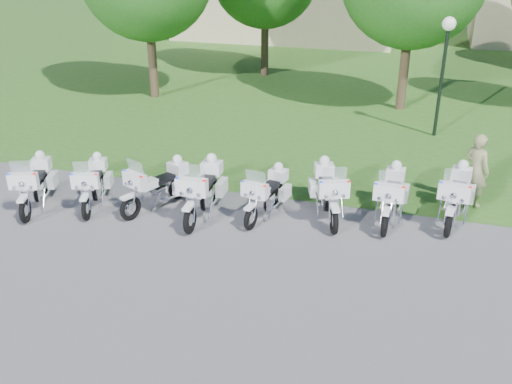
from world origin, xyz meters
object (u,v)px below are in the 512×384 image
(motorcycle_7, at_px, (456,195))
(bystander_a, at_px, (476,170))
(motorcycle_0, at_px, (35,183))
(motorcycle_2, at_px, (158,185))
(motorcycle_6, at_px, (391,195))
(motorcycle_1, at_px, (93,182))
(motorcycle_5, at_px, (328,190))
(motorcycle_3, at_px, (203,189))
(motorcycle_4, at_px, (267,193))
(lamp_post, at_px, (446,47))

(motorcycle_7, relative_size, bystander_a, 1.23)
(motorcycle_0, distance_m, motorcycle_2, 3.14)
(motorcycle_6, bearing_deg, motorcycle_0, 14.14)
(motorcycle_2, distance_m, motorcycle_6, 5.75)
(motorcycle_1, distance_m, motorcycle_5, 5.93)
(motorcycle_3, distance_m, motorcycle_6, 4.56)
(motorcycle_0, xyz_separation_m, bystander_a, (10.62, 3.28, 0.32))
(motorcycle_7, bearing_deg, motorcycle_4, 21.76)
(motorcycle_1, distance_m, motorcycle_3, 2.90)
(motorcycle_1, height_order, motorcycle_3, motorcycle_3)
(motorcycle_3, xyz_separation_m, motorcycle_7, (5.93, 1.51, -0.02))
(motorcycle_4, bearing_deg, bystander_a, -147.33)
(motorcycle_6, bearing_deg, motorcycle_7, -162.51)
(motorcycle_2, bearing_deg, motorcycle_6, -147.04)
(motorcycle_0, height_order, motorcycle_6, motorcycle_6)
(lamp_post, bearing_deg, bystander_a, -79.50)
(motorcycle_5, xyz_separation_m, bystander_a, (3.44, 1.64, 0.30))
(motorcycle_1, relative_size, motorcycle_4, 0.98)
(motorcycle_2, distance_m, lamp_post, 10.53)
(motorcycle_0, height_order, motorcycle_2, motorcycle_0)
(motorcycle_6, relative_size, motorcycle_7, 0.98)
(motorcycle_0, distance_m, motorcycle_7, 10.43)
(lamp_post, bearing_deg, motorcycle_5, -109.09)
(motorcycle_3, height_order, motorcycle_7, motorcycle_3)
(motorcycle_1, height_order, motorcycle_7, motorcycle_7)
(motorcycle_5, height_order, lamp_post, lamp_post)
(motorcycle_4, relative_size, motorcycle_5, 0.94)
(motorcycle_5, bearing_deg, motorcycle_2, -8.21)
(motorcycle_5, relative_size, motorcycle_7, 0.96)
(motorcycle_3, height_order, motorcycle_4, motorcycle_3)
(motorcycle_0, relative_size, bystander_a, 1.13)
(motorcycle_7, height_order, bystander_a, bystander_a)
(motorcycle_1, bearing_deg, motorcycle_7, 172.79)
(bystander_a, bearing_deg, motorcycle_5, 63.18)
(motorcycle_5, bearing_deg, motorcycle_3, -3.08)
(motorcycle_2, distance_m, motorcycle_5, 4.23)
(motorcycle_2, height_order, motorcycle_5, motorcycle_5)
(motorcycle_2, bearing_deg, motorcycle_5, -146.43)
(motorcycle_2, distance_m, bystander_a, 7.99)
(motorcycle_4, relative_size, bystander_a, 1.10)
(motorcycle_3, xyz_separation_m, motorcycle_4, (1.51, 0.43, -0.09))
(motorcycle_5, height_order, motorcycle_6, motorcycle_5)
(motorcycle_2, bearing_deg, motorcycle_7, -145.98)
(motorcycle_1, bearing_deg, motorcycle_4, 170.46)
(motorcycle_4, bearing_deg, motorcycle_0, 21.59)
(motorcycle_1, distance_m, bystander_a, 9.67)
(motorcycle_5, height_order, motorcycle_7, motorcycle_7)
(motorcycle_0, height_order, motorcycle_1, motorcycle_0)
(motorcycle_2, bearing_deg, motorcycle_1, 32.97)
(motorcycle_4, distance_m, lamp_post, 8.75)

